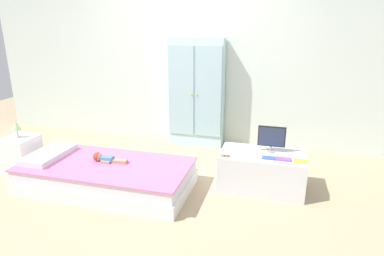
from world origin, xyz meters
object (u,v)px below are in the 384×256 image
object	(u,v)px
nightstand	(21,155)
tv_monitor	(272,137)
bed	(107,176)
book_yellow	(301,161)
book_purple	(284,159)
doll	(104,158)
tv_stand	(262,171)
rocking_horse_toy	(226,152)
book_blue	(269,158)
table_lamp	(16,126)
wardrobe	(196,93)

from	to	relation	value
nightstand	tv_monitor	world-z (taller)	tv_monitor
bed	book_yellow	xyz separation A→B (m)	(1.99, 0.32, 0.27)
tv_monitor	book_purple	distance (m)	0.29
bed	nightstand	bearing A→B (deg)	175.54
doll	book_purple	world-z (taller)	book_purple
tv_monitor	bed	bearing A→B (deg)	-162.87
tv_monitor	book_yellow	bearing A→B (deg)	-33.70
tv_stand	rocking_horse_toy	size ratio (longest dim) A/B	8.23
tv_monitor	book_blue	xyz separation A→B (m)	(-0.01, -0.20, -0.15)
doll	nightstand	distance (m)	1.14
nightstand	book_yellow	xyz separation A→B (m)	(3.18, 0.23, 0.19)
rocking_horse_toy	book_purple	world-z (taller)	rocking_horse_toy
doll	book_blue	bearing A→B (deg)	8.76
nightstand	table_lamp	bearing A→B (deg)	-176.42
bed	book_blue	world-z (taller)	book_blue
rocking_horse_toy	book_blue	world-z (taller)	rocking_horse_toy
nightstand	tv_stand	xyz separation A→B (m)	(2.80, 0.34, -0.02)
nightstand	rocking_horse_toy	size ratio (longest dim) A/B	4.04
doll	tv_monitor	size ratio (longest dim) A/B	1.36
table_lamp	wardrobe	xyz separation A→B (m)	(1.77, 1.49, 0.20)
book_blue	book_yellow	bearing A→B (deg)	0.00
book_purple	doll	bearing A→B (deg)	-171.92
book_purple	book_yellow	bearing A→B (deg)	0.00
tv_stand	table_lamp	bearing A→B (deg)	-173.05
nightstand	tv_stand	world-z (taller)	nightstand
wardrobe	rocking_horse_toy	xyz separation A→B (m)	(0.66, -1.33, -0.32)
tv_stand	book_blue	bearing A→B (deg)	-59.82
book_yellow	nightstand	bearing A→B (deg)	-175.92
doll	table_lamp	bearing A→B (deg)	177.96
table_lamp	tv_monitor	bearing A→B (deg)	8.47
wardrobe	book_blue	distance (m)	1.71
doll	wardrobe	xyz separation A→B (m)	(0.64, 1.53, 0.45)
tv_stand	book_blue	xyz separation A→B (m)	(0.07, -0.11, 0.21)
nightstand	book_yellow	world-z (taller)	nightstand
bed	wardrobe	xyz separation A→B (m)	(0.59, 1.59, 0.63)
book_yellow	tv_monitor	bearing A→B (deg)	146.30
tv_monitor	rocking_horse_toy	size ratio (longest dim) A/B	2.66
rocking_horse_toy	book_yellow	xyz separation A→B (m)	(0.74, 0.07, -0.04)
bed	book_purple	bearing A→B (deg)	9.91
rocking_horse_toy	tv_monitor	bearing A→B (deg)	31.36
wardrobe	book_purple	size ratio (longest dim) A/B	9.98
table_lamp	rocking_horse_toy	xyz separation A→B (m)	(2.43, 0.16, -0.12)
rocking_horse_toy	book_blue	size ratio (longest dim) A/B	0.81
nightstand	book_blue	bearing A→B (deg)	4.52
tv_stand	book_purple	size ratio (longest dim) A/B	5.79
nightstand	rocking_horse_toy	bearing A→B (deg)	3.75
doll	tv_monitor	xyz separation A→B (m)	(1.74, 0.47, 0.24)
bed	rocking_horse_toy	xyz separation A→B (m)	(1.25, 0.25, 0.31)
doll	nightstand	world-z (taller)	nightstand
tv_monitor	nightstand	bearing A→B (deg)	-171.53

